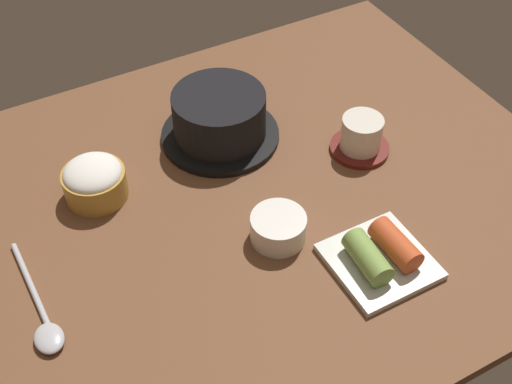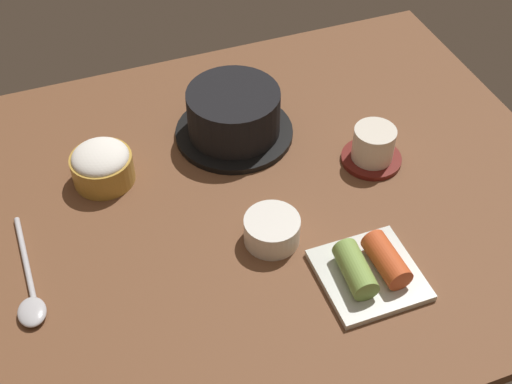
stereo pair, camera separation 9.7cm
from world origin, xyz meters
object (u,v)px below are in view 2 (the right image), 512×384
object	(u,v)px
tea_cup_with_saucer	(373,147)
kimchi_plate	(370,269)
rice_bowl	(102,164)
stone_pot	(234,115)
banchan_cup_center	(272,229)
spoon	(30,295)

from	to	relation	value
tea_cup_with_saucer	kimchi_plate	bearing A→B (deg)	-117.97
rice_bowl	stone_pot	bearing A→B (deg)	7.57
banchan_cup_center	spoon	world-z (taller)	banchan_cup_center
tea_cup_with_saucer	banchan_cup_center	bearing A→B (deg)	-154.73
rice_bowl	banchan_cup_center	distance (cm)	27.84
stone_pot	rice_bowl	distance (cm)	22.00
kimchi_plate	stone_pot	bearing A→B (deg)	102.23
stone_pot	tea_cup_with_saucer	distance (cm)	22.38
stone_pot	kimchi_plate	bearing A→B (deg)	-77.77
tea_cup_with_saucer	kimchi_plate	world-z (taller)	tea_cup_with_saucer
stone_pot	banchan_cup_center	distance (cm)	23.07
banchan_cup_center	kimchi_plate	world-z (taller)	kimchi_plate
kimchi_plate	spoon	world-z (taller)	kimchi_plate
banchan_cup_center	stone_pot	bearing A→B (deg)	84.01
rice_bowl	tea_cup_with_saucer	bearing A→B (deg)	-14.55
stone_pot	tea_cup_with_saucer	size ratio (longest dim) A/B	2.02
banchan_cup_center	rice_bowl	bearing A→B (deg)	134.16
rice_bowl	kimchi_plate	xyz separation A→B (cm)	(29.04, -30.57, -1.41)
tea_cup_with_saucer	stone_pot	bearing A→B (deg)	143.70
banchan_cup_center	spoon	distance (cm)	32.88
spoon	kimchi_plate	bearing A→B (deg)	-16.19
stone_pot	banchan_cup_center	size ratio (longest dim) A/B	2.44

